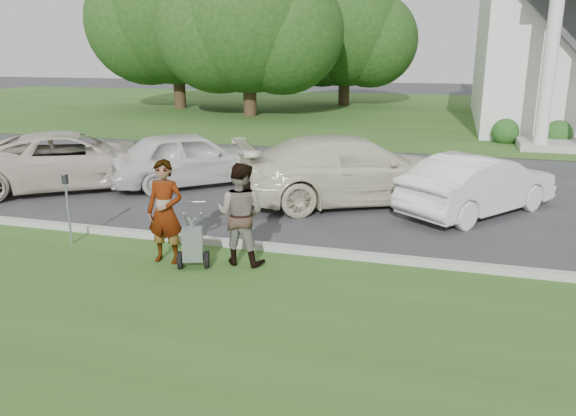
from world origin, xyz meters
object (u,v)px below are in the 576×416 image
at_px(tree_left, 248,24).
at_px(person_left, 165,213).
at_px(tree_back, 345,34).
at_px(car_b, 190,158).
at_px(person_right, 240,215).
at_px(tree_far, 176,18).
at_px(parking_meter_near, 67,200).
at_px(striping_cart, 193,245).
at_px(car_a, 73,160).
at_px(car_c, 352,170).
at_px(car_d, 479,184).

relative_size(tree_left, person_left, 5.71).
xyz_separation_m(tree_back, car_b, (0.36, -24.88, -3.95)).
height_order(person_left, person_right, person_left).
distance_m(tree_left, tree_far, 6.73).
height_order(tree_left, parking_meter_near, tree_left).
bearing_deg(striping_cart, car_b, 96.44).
distance_m(person_left, person_right, 1.34).
bearing_deg(tree_left, person_left, -73.61).
bearing_deg(striping_cart, tree_left, 87.92).
relative_size(tree_far, car_a, 2.09).
bearing_deg(striping_cart, person_right, 12.19).
xyz_separation_m(person_right, parking_meter_near, (-3.60, 0.03, -0.01)).
relative_size(tree_back, car_b, 2.11).
bearing_deg(car_b, person_left, 158.77).
distance_m(parking_meter_near, car_c, 6.69).
xyz_separation_m(tree_left, person_left, (6.62, -22.50, -4.18)).
xyz_separation_m(striping_cart, car_b, (-2.83, 5.76, 0.35)).
height_order(parking_meter_near, car_d, parking_meter_near).
bearing_deg(person_left, parking_meter_near, 169.96).
distance_m(tree_back, person_left, 30.85).
xyz_separation_m(tree_back, person_left, (2.62, -30.50, -3.80)).
bearing_deg(person_left, car_c, 62.66).
relative_size(tree_left, car_a, 1.90).
distance_m(tree_back, striping_cart, 31.10).
height_order(car_a, car_c, car_c).
bearing_deg(tree_left, tree_far, 153.44).
height_order(person_right, car_c, person_right).
xyz_separation_m(person_left, car_d, (5.45, 4.88, -0.23)).
bearing_deg(tree_left, car_b, -75.50).
bearing_deg(car_a, parking_meter_near, 179.74).
distance_m(tree_back, car_b, 25.19).
relative_size(person_left, car_a, 0.33).
height_order(tree_far, parking_meter_near, tree_far).
xyz_separation_m(striping_cart, car_d, (4.88, 5.01, 0.27)).
distance_m(tree_left, parking_meter_near, 22.96).
distance_m(person_right, car_b, 6.39).
bearing_deg(person_left, tree_far, 114.83).
distance_m(tree_left, car_b, 17.96).
xyz_separation_m(person_left, person_right, (1.30, 0.31, -0.02)).
relative_size(tree_left, person_right, 5.82).
distance_m(tree_far, car_d, 27.87).
relative_size(car_a, car_b, 1.23).
xyz_separation_m(parking_meter_near, car_d, (7.75, 4.53, -0.20)).
distance_m(tree_back, parking_meter_near, 30.40).
height_order(person_left, car_c, person_left).
distance_m(person_left, car_a, 6.91).
bearing_deg(tree_back, car_b, -89.16).
bearing_deg(tree_back, person_right, -82.61).
bearing_deg(car_d, car_a, 39.54).
bearing_deg(person_left, person_right, 12.06).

